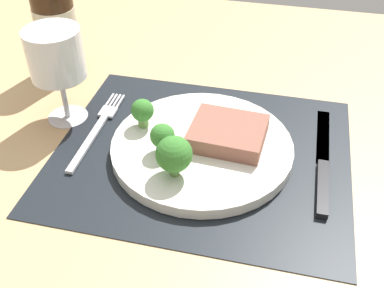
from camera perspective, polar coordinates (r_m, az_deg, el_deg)
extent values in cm
cube|color=tan|center=(66.05, 1.20, -2.15)|extent=(140.00, 110.00, 3.00)
cube|color=black|center=(64.97, 1.22, -1.06)|extent=(40.72, 34.42, 0.30)
cylinder|color=silver|center=(64.36, 1.23, -0.41)|extent=(25.20, 25.20, 1.60)
cube|color=#8C5647|center=(63.80, 4.44, 1.35)|extent=(10.58, 9.34, 2.39)
cylinder|color=#5B8942|center=(62.10, -3.59, -0.47)|extent=(1.33, 1.33, 1.32)
sphere|color=#387A2D|center=(60.80, -3.67, 1.02)|extent=(3.30, 3.30, 3.30)
cylinder|color=#6B994C|center=(66.92, -6.01, 2.72)|extent=(1.48, 1.48, 1.33)
sphere|color=#387A2D|center=(65.73, -6.13, 4.15)|extent=(3.26, 3.26, 3.26)
cylinder|color=#5B8942|center=(58.63, -2.17, -3.23)|extent=(1.27, 1.27, 1.40)
sphere|color=#387A2D|center=(56.86, -2.23, -1.25)|extent=(4.63, 4.63, 4.63)
cube|color=silver|center=(67.67, -12.67, 0.17)|extent=(1.00, 13.00, 0.50)
cube|color=silver|center=(73.25, -10.31, 3.92)|extent=(2.40, 2.60, 0.40)
cube|color=silver|center=(75.89, -10.10, 5.33)|extent=(0.30, 3.60, 0.35)
cube|color=silver|center=(75.68, -9.68, 5.28)|extent=(0.30, 3.60, 0.35)
cube|color=silver|center=(75.48, -9.25, 5.23)|extent=(0.30, 3.60, 0.35)
cube|color=silver|center=(75.27, -8.82, 5.18)|extent=(0.30, 3.60, 0.35)
cube|color=black|center=(61.31, 15.80, -5.20)|extent=(1.40, 10.00, 0.80)
cube|color=silver|center=(70.27, 15.88, 1.10)|extent=(1.80, 13.00, 0.30)
cylinder|color=#331E0F|center=(83.01, -16.51, 14.39)|extent=(6.89, 6.89, 18.71)
cylinder|color=beige|center=(83.39, -16.39, 13.81)|extent=(7.03, 7.03, 6.55)
cylinder|color=silver|center=(74.28, -15.01, 3.34)|extent=(6.09, 6.09, 0.40)
cylinder|color=silver|center=(72.25, -15.50, 5.71)|extent=(0.80, 0.80, 6.99)
cylinder|color=silver|center=(68.76, -16.51, 10.62)|extent=(8.00, 8.00, 7.18)
cylinder|color=#560C19|center=(69.60, -16.24, 9.33)|extent=(7.04, 7.04, 3.59)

